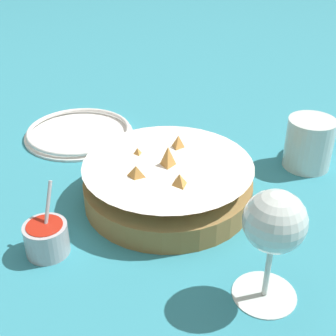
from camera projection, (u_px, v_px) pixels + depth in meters
ground_plane at (166, 204)px, 0.73m from camera, size 4.00×4.00×0.00m
food_basket at (167, 183)px, 0.72m from camera, size 0.26×0.26×0.10m
sauce_cup at (46, 237)px, 0.62m from camera, size 0.06×0.06×0.10m
wine_glass at (274, 226)px, 0.51m from camera, size 0.08×0.08×0.15m
beer_mug at (309, 144)px, 0.81m from camera, size 0.12×0.08×0.09m
side_plate at (79, 132)px, 0.93m from camera, size 0.21×0.21×0.01m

